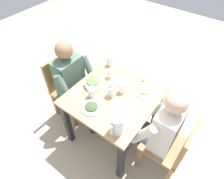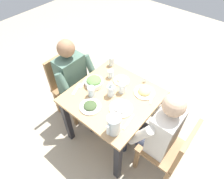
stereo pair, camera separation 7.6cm
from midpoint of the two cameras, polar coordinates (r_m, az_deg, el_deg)
The scene contains 22 objects.
ground_plane at distance 2.57m, azimuth 1.05°, elevation -12.79°, with size 8.00×8.00×0.00m, color tan.
dining_table at distance 2.08m, azimuth 1.27°, elevation -4.28°, with size 0.85×0.85×0.73m.
chair_near at distance 2.52m, azimuth -12.07°, elevation 1.79°, with size 0.40×0.40×0.85m.
chair_far at distance 2.02m, azimuth 18.15°, elevation -16.32°, with size 0.40×0.40×0.85m.
diner_near at distance 2.30m, azimuth -9.27°, elevation 2.13°, with size 0.48×0.53×1.15m.
diner_far at distance 1.92m, azimuth 13.76°, elevation -11.24°, with size 0.48×0.53×1.15m.
water_pitcher at distance 1.65m, azimuth 1.87°, elevation -10.34°, with size 0.16×0.12×0.19m.
salad_bowl at distance 2.07m, azimuth -4.22°, elevation 2.35°, with size 0.20×0.20×0.09m.
plate_yoghurt at distance 1.86m, azimuth 3.84°, elevation -5.35°, with size 0.23×0.23×0.05m.
plate_dolmas at distance 1.88m, azimuth -5.25°, elevation -4.88°, with size 0.21×0.21×0.04m.
plate_beans at distance 2.13m, azimuth 3.82°, elevation 2.77°, with size 0.18×0.18×0.04m.
plate_fries at distance 2.03m, azimuth 10.59°, elevation -0.61°, with size 0.22×0.22×0.06m.
water_glass_near_left at distance 2.31m, azimuth 0.81°, elevation 8.32°, with size 0.06×0.06×0.11m, color silver.
water_glass_far_right at distance 1.98m, azimuth 4.09°, elevation 0.45°, with size 0.07×0.07×0.11m, color silver.
water_glass_by_pitcher at distance 2.15m, azimuth 0.60°, elevation 4.63°, with size 0.06×0.06×0.09m, color silver.
water_glass_near_right at distance 1.95m, azimuth -4.99°, elevation -0.59°, with size 0.08×0.08×0.11m, color silver.
oil_carafe at distance 1.95m, azimuth 0.90°, elevation -0.37°, with size 0.08×0.08×0.16m.
salt_shaker at distance 2.14m, azimuth 10.67°, elevation 2.79°, with size 0.03×0.03×0.05m.
fork_near at distance 2.07m, azimuth -9.42°, elevation 0.08°, with size 0.17×0.03×0.01m, color silver.
knife_near at distance 1.79m, azimuth 6.12°, elevation -9.42°, with size 0.18×0.02×0.01m, color silver.
fork_far at distance 2.12m, azimuth -7.32°, elevation 1.84°, with size 0.17×0.03×0.01m, color silver.
knife_far at distance 2.01m, azimuth 12.64°, elevation -2.19°, with size 0.18×0.02×0.01m, color silver.
Camera 2 is at (1.03, 0.84, 2.20)m, focal length 31.07 mm.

